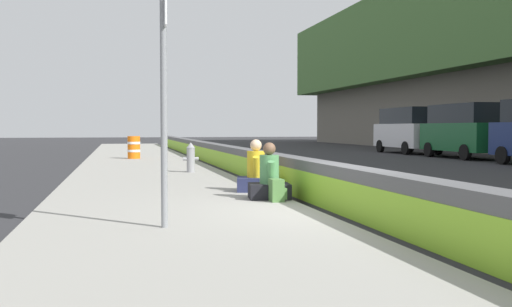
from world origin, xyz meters
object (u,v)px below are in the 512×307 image
object	(u,v)px
fire_hydrant	(191,157)
seated_person_middle	(256,175)
construction_barrel	(134,147)
parked_car_midline	(409,129)
parked_car_fourth	(465,130)
route_sign_post	(164,70)
seated_person_foreground	(269,181)
backpack	(277,191)

from	to	relation	value
fire_hydrant	seated_person_middle	distance (m)	5.48
construction_barrel	parked_car_midline	xyz separation A→B (m)	(4.79, -15.24, 0.73)
fire_hydrant	parked_car_fourth	size ratio (longest dim) A/B	0.17
route_sign_post	seated_person_foreground	world-z (taller)	route_sign_post
seated_person_foreground	seated_person_middle	size ratio (longest dim) A/B	0.97
route_sign_post	backpack	size ratio (longest dim) A/B	9.00
fire_hydrant	construction_barrel	world-z (taller)	construction_barrel
seated_person_middle	construction_barrel	xyz separation A→B (m)	(13.50, 2.13, 0.14)
seated_person_middle	parked_car_fourth	world-z (taller)	parked_car_fourth
fire_hydrant	seated_person_foreground	size ratio (longest dim) A/B	0.85
parked_car_fourth	fire_hydrant	bearing A→B (deg)	118.08
fire_hydrant	seated_person_foreground	xyz separation A→B (m)	(-6.74, -0.64, -0.12)
seated_person_middle	backpack	world-z (taller)	seated_person_middle
construction_barrel	parked_car_midline	bearing A→B (deg)	-72.57
route_sign_post	fire_hydrant	distance (m)	9.69
route_sign_post	parked_car_midline	bearing A→B (deg)	-34.42
fire_hydrant	seated_person_middle	xyz separation A→B (m)	(-5.43, -0.69, -0.11)
construction_barrel	parked_car_fourth	xyz separation A→B (m)	(-0.71, -15.24, 0.73)
seated_person_middle	route_sign_post	bearing A→B (deg)	151.53
parked_car_fourth	parked_car_midline	bearing A→B (deg)	0.04
seated_person_foreground	parked_car_midline	distance (m)	23.62
seated_person_middle	parked_car_fourth	xyz separation A→B (m)	(12.79, -13.11, 0.88)
construction_barrel	backpack	bearing A→B (deg)	-172.12
fire_hydrant	parked_car_fourth	distance (m)	15.66
seated_person_foreground	backpack	distance (m)	0.45
seated_person_foreground	construction_barrel	world-z (taller)	seated_person_foreground
parked_car_fourth	construction_barrel	bearing A→B (deg)	87.34
backpack	construction_barrel	world-z (taller)	construction_barrel
backpack	construction_barrel	bearing A→B (deg)	7.88
parked_car_midline	backpack	bearing A→B (deg)	146.75
backpack	parked_car_midline	size ratio (longest dim) A/B	0.08
backpack	fire_hydrant	bearing A→B (deg)	5.34
fire_hydrant	seated_person_middle	bearing A→B (deg)	-172.71
seated_person_middle	parked_car_midline	distance (m)	22.51
route_sign_post	parked_car_fourth	distance (m)	22.73
backpack	route_sign_post	bearing A→B (deg)	136.54
seated_person_middle	parked_car_fourth	bearing A→B (deg)	-45.70
route_sign_post	seated_person_foreground	bearing A→B (deg)	-38.15
construction_barrel	parked_car_fourth	world-z (taller)	parked_car_fourth
backpack	parked_car_fourth	bearing A→B (deg)	-42.10
parked_car_midline	seated_person_middle	bearing A→B (deg)	144.38
seated_person_middle	construction_barrel	size ratio (longest dim) A/B	1.13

